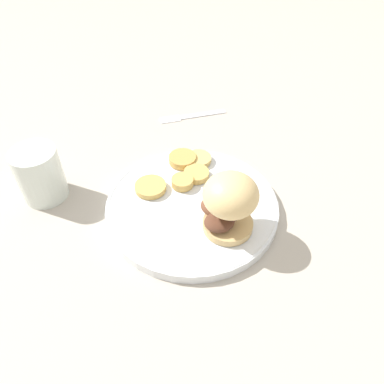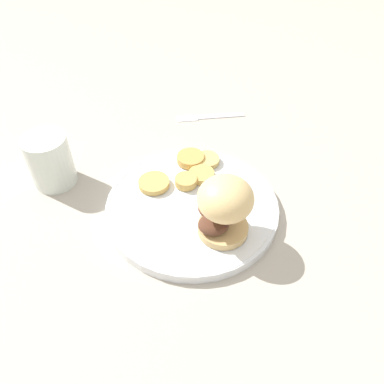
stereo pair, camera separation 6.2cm
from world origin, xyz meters
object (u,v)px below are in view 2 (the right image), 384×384
object	(u,v)px
fork	(210,116)
drinking_glass	(50,161)
sandwich	(224,206)
dinner_plate	(192,206)

from	to	relation	value
fork	drinking_glass	distance (m)	0.37
sandwich	drinking_glass	bearing A→B (deg)	-139.77
drinking_glass	fork	bearing A→B (deg)	100.48
drinking_glass	sandwich	bearing A→B (deg)	40.23
dinner_plate	fork	size ratio (longest dim) A/B	1.92
dinner_plate	drinking_glass	size ratio (longest dim) A/B	3.02
dinner_plate	sandwich	bearing A→B (deg)	12.27
dinner_plate	drinking_glass	distance (m)	0.27
sandwich	drinking_glass	size ratio (longest dim) A/B	1.07
dinner_plate	sandwich	distance (m)	0.10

